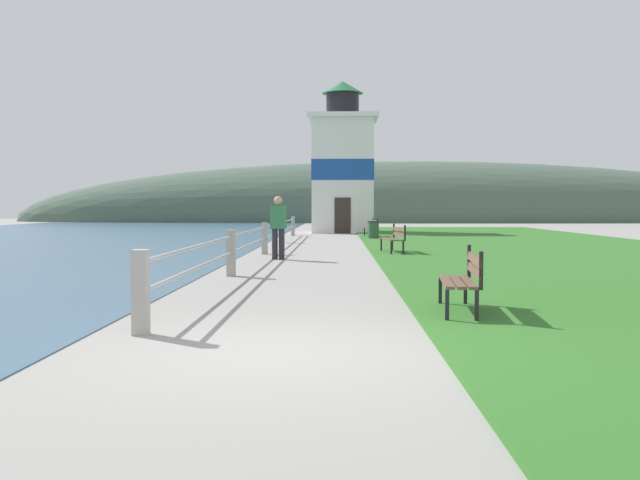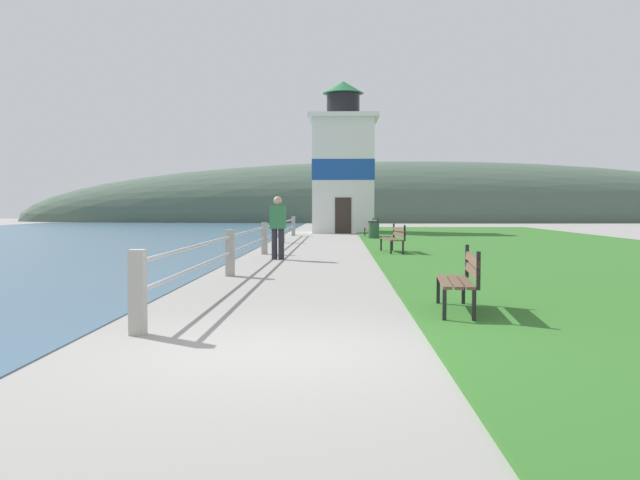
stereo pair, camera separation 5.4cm
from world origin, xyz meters
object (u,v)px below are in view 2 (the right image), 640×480
Objects in this scene: park_bench_near at (461,277)px; lighthouse at (343,167)px; trash_bin at (374,230)px; person_strolling at (278,225)px; park_bench_midway at (394,237)px; park_bench_far at (372,227)px.

park_bench_near is 0.19× the size of lighthouse.
park_bench_near is 31.70m from lighthouse.
person_strolling is at bearing -105.05° from trash_bin.
park_bench_midway is 19.11m from lighthouse.
park_bench_midway is 1.04× the size of person_strolling.
park_bench_near is at bearing 86.43° from park_bench_far.
person_strolling is (-3.49, -2.41, 0.43)m from park_bench_midway.
person_strolling is 2.14× the size of trash_bin.
person_strolling is at bearing -66.59° from park_bench_near.
park_bench_far is at bearing -84.76° from park_bench_near.
park_bench_midway is at bearing -88.95° from trash_bin.
person_strolling is (-3.34, -14.25, 0.43)m from park_bench_far.
park_bench_near is 0.93× the size of person_strolling.
park_bench_far is 7.78m from lighthouse.
park_bench_far is 14.64m from person_strolling.
park_bench_midway reaches higher than trash_bin.
person_strolling reaches higher than park_bench_far.
lighthouse reaches higher than person_strolling.
trash_bin is (-0.12, 22.63, -0.11)m from park_bench_near.
trash_bin is at bearing -81.31° from lighthouse.
park_bench_midway is 4.27m from person_strolling.
lighthouse is at bearing -91.75° from park_bench_midway.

